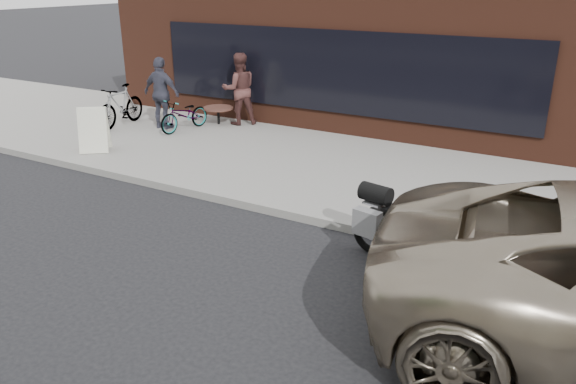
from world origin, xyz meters
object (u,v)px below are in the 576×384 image
Objects in this scene: cafe_table at (218,109)px; cafe_patron_right at (162,93)px; bicycle_rear at (121,106)px; sandwich_sign at (94,129)px; bicycle_front at (185,115)px; cafe_patron_left at (239,89)px; motorcycle at (407,229)px.

cafe_patron_right is (-0.99, -1.06, 0.50)m from cafe_table.
sandwich_sign is at bearing -65.58° from bicycle_rear.
sandwich_sign is 0.55× the size of cafe_patron_right.
cafe_patron_left reaches higher than bicycle_front.
cafe_patron_left is (0.50, 0.30, 0.52)m from cafe_table.
cafe_table is (2.14, 1.42, -0.12)m from bicycle_rear.
cafe_patron_left is at bearing 30.90° from cafe_table.
motorcycle reaches higher than cafe_table.
cafe_patron_right is at bearing 11.48° from bicycle_rear.
cafe_table is at bearing 36.13° from sandwich_sign.
motorcycle is 1.33× the size of bicycle_front.
cafe_patron_left reaches higher than cafe_patron_right.
cafe_patron_right reaches higher than sandwich_sign.
bicycle_rear is at bearing -157.55° from bicycle_front.
bicycle_rear is at bearing 15.55° from cafe_patron_right.
cafe_patron_left reaches higher than motorcycle.
bicycle_rear reaches higher than bicycle_front.
motorcycle is 9.64m from bicycle_rear.
motorcycle is at bearing -48.24° from sandwich_sign.
sandwich_sign is (-7.86, 1.51, 0.08)m from motorcycle.
cafe_patron_right reaches higher than bicycle_rear.
cafe_table is at bearing 156.10° from motorcycle.
motorcycle is 1.13× the size of cafe_patron_right.
bicycle_rear is 0.94× the size of cafe_patron_left.
bicycle_rear is (-1.78, -0.46, 0.13)m from bicycle_front.
sandwich_sign is 3.52m from cafe_table.
cafe_patron_left is at bearing 30.43° from sandwich_sign.
bicycle_front is 1.84m from bicycle_rear.
motorcycle is at bearing -35.47° from cafe_table.
cafe_patron_right is (1.15, 0.36, 0.38)m from bicycle_rear.
cafe_patron_left is at bearing 27.37° from bicycle_rear.
cafe_patron_left is at bearing -139.15° from cafe_patron_right.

